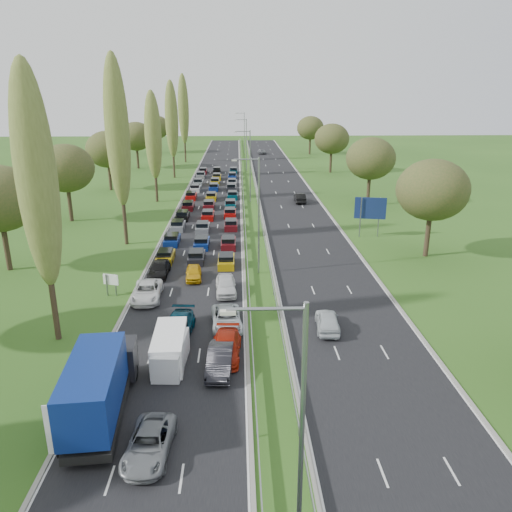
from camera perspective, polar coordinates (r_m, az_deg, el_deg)
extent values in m
plane|color=#2B5119|center=(87.86, -0.69, 6.46)|extent=(260.00, 260.00, 0.00)
cube|color=black|center=(90.41, -5.04, 6.73)|extent=(10.50, 215.00, 0.04)
cube|color=black|center=(90.71, 3.57, 6.80)|extent=(10.50, 215.00, 0.04)
cube|color=gray|center=(90.18, -1.47, 7.12)|extent=(0.06, 215.00, 0.32)
cube|color=gray|center=(90.23, 0.00, 7.13)|extent=(0.06, 215.00, 0.32)
cylinder|color=gray|center=(18.60, 5.14, -22.47)|extent=(0.18, 0.18, 12.00)
cylinder|color=gray|center=(50.47, 0.32, 4.45)|extent=(0.18, 0.18, 12.00)
cylinder|color=gray|center=(84.84, -0.67, 10.15)|extent=(0.18, 0.18, 12.00)
cylinder|color=gray|center=(119.58, -1.10, 12.54)|extent=(0.18, 0.18, 12.00)
cylinder|color=gray|center=(154.43, -1.34, 13.86)|extent=(0.18, 0.18, 12.00)
cylinder|color=#2D2116|center=(40.34, -22.21, -4.20)|extent=(0.44, 0.44, 7.20)
ellipsoid|color=#606B2E|center=(38.06, -23.80, 8.16)|extent=(2.80, 2.80, 16.00)
cylinder|color=#2D2116|center=(63.16, -14.83, 4.78)|extent=(0.44, 0.44, 7.92)
ellipsoid|color=#606B2E|center=(61.71, -15.57, 13.55)|extent=(2.80, 2.80, 17.60)
cylinder|color=#2D2116|center=(87.36, -11.34, 8.20)|extent=(0.44, 0.44, 6.48)
ellipsoid|color=#606B2E|center=(86.36, -11.68, 13.37)|extent=(2.80, 2.80, 14.40)
cylinder|color=#2D2116|center=(111.78, -9.38, 10.66)|extent=(0.44, 0.44, 7.20)
ellipsoid|color=#606B2E|center=(110.97, -9.62, 15.16)|extent=(2.80, 2.80, 16.00)
cylinder|color=#2D2116|center=(136.40, -8.11, 12.23)|extent=(0.44, 0.44, 7.92)
ellipsoid|color=#606B2E|center=(135.74, -8.30, 16.29)|extent=(2.80, 2.80, 17.60)
cylinder|color=#2D2116|center=(58.66, -26.62, 0.83)|extent=(0.56, 0.56, 4.84)
cylinder|color=#2D2116|center=(77.60, -20.49, 5.52)|extent=(0.56, 0.56, 4.84)
ellipsoid|color=#38471E|center=(76.70, -20.93, 9.36)|extent=(8.00, 8.00, 6.80)
cylinder|color=#2D2116|center=(100.25, -16.35, 8.62)|extent=(0.56, 0.56, 4.84)
ellipsoid|color=#38471E|center=(99.56, -16.62, 11.61)|extent=(8.00, 8.00, 6.80)
cylinder|color=#2D2116|center=(127.31, -13.36, 10.80)|extent=(0.56, 0.56, 4.84)
ellipsoid|color=#38471E|center=(126.76, -13.54, 13.16)|extent=(8.00, 8.00, 6.80)
cylinder|color=#2D2116|center=(158.63, -11.18, 12.35)|extent=(0.56, 0.56, 4.84)
ellipsoid|color=#38471E|center=(158.19, -11.30, 14.25)|extent=(8.00, 8.00, 6.80)
cylinder|color=#2D2116|center=(60.18, 19.01, 2.21)|extent=(0.56, 0.56, 4.84)
ellipsoid|color=#38471E|center=(59.02, 19.54, 7.13)|extent=(8.00, 8.00, 6.80)
cylinder|color=#2D2116|center=(85.22, 12.72, 7.30)|extent=(0.56, 0.56, 4.84)
ellipsoid|color=#38471E|center=(84.41, 12.98, 10.81)|extent=(8.00, 8.00, 6.80)
cylinder|color=#2D2116|center=(118.97, 8.53, 10.58)|extent=(0.56, 0.56, 4.84)
ellipsoid|color=#38471E|center=(118.39, 8.66, 13.11)|extent=(8.00, 8.00, 6.80)
cylinder|color=#2D2116|center=(153.28, 6.17, 12.39)|extent=(0.56, 0.56, 4.84)
ellipsoid|color=#38471E|center=(152.83, 6.24, 14.35)|extent=(8.00, 8.00, 6.80)
cube|color=#BF990C|center=(56.60, -10.29, -0.16)|extent=(1.75, 4.00, 0.80)
cube|color=navy|center=(62.77, -9.57, 1.73)|extent=(1.75, 4.00, 0.80)
cube|color=slate|center=(69.29, -8.92, 3.35)|extent=(1.75, 4.00, 0.80)
cube|color=black|center=(74.79, -8.38, 4.49)|extent=(1.75, 4.00, 0.80)
cube|color=#590F14|center=(81.23, -7.74, 5.62)|extent=(1.75, 4.00, 0.80)
cube|color=#A50C0A|center=(88.97, -7.42, 6.75)|extent=(1.75, 4.00, 0.80)
cube|color=silver|center=(95.84, -6.94, 7.60)|extent=(1.75, 4.00, 0.80)
cube|color=#B2B7BC|center=(102.34, -6.59, 8.30)|extent=(1.75, 4.00, 0.80)
cube|color=slate|center=(111.14, -6.31, 9.10)|extent=(1.75, 4.00, 0.80)
cube|color=#590F14|center=(117.00, -6.05, 9.57)|extent=(1.75, 4.00, 0.80)
cube|color=black|center=(55.92, -6.81, -0.21)|extent=(1.75, 4.00, 0.80)
cube|color=navy|center=(61.04, -6.22, 1.41)|extent=(1.75, 4.00, 0.80)
cube|color=slate|center=(67.92, -6.11, 3.16)|extent=(1.75, 4.00, 0.80)
cube|color=#A50C0A|center=(74.67, -5.51, 4.58)|extent=(1.75, 4.00, 0.80)
cube|color=#590F14|center=(81.44, -5.39, 5.74)|extent=(1.75, 4.00, 0.80)
cube|color=#BF990C|center=(88.00, -5.13, 6.70)|extent=(1.75, 4.00, 0.80)
cube|color=navy|center=(96.67, -4.84, 7.76)|extent=(1.75, 4.00, 0.80)
cube|color=#BF990C|center=(102.68, -4.69, 8.39)|extent=(1.75, 4.00, 0.80)
cube|color=#BF990C|center=(108.62, -4.50, 8.94)|extent=(1.75, 4.00, 0.80)
cube|color=black|center=(117.73, -4.48, 9.67)|extent=(1.75, 4.00, 0.80)
cube|color=#BF990C|center=(54.33, -3.42, -0.67)|extent=(1.75, 4.00, 0.80)
cube|color=#590F14|center=(60.73, -3.17, 1.40)|extent=(1.75, 4.00, 0.80)
cube|color=#590F14|center=(68.99, -2.87, 3.48)|extent=(1.75, 4.00, 0.80)
cube|color=#A50C0A|center=(75.75, -2.98, 4.84)|extent=(1.75, 4.00, 0.80)
cube|color=#053F4C|center=(81.69, -2.94, 5.84)|extent=(1.75, 4.00, 0.80)
cube|color=#053F4C|center=(88.88, -2.70, 6.87)|extent=(1.75, 4.00, 0.80)
cube|color=black|center=(96.03, -2.86, 7.73)|extent=(1.75, 4.00, 0.80)
cube|color=silver|center=(101.61, -2.76, 8.32)|extent=(1.75, 4.00, 0.80)
cube|color=navy|center=(109.62, -2.73, 9.06)|extent=(1.75, 4.00, 0.80)
cube|color=#053F4C|center=(116.95, -2.58, 9.65)|extent=(1.75, 4.00, 0.80)
imported|color=silver|center=(46.57, -12.35, -3.98)|extent=(2.73, 5.50, 1.50)
imported|color=black|center=(52.18, -11.00, -1.49)|extent=(2.03, 4.81, 1.38)
imported|color=slate|center=(28.26, -12.12, -20.24)|extent=(2.53, 4.97, 1.35)
imported|color=#043146|center=(39.35, -8.91, -8.02)|extent=(2.58, 5.51, 1.55)
imported|color=gold|center=(50.71, -7.15, -1.92)|extent=(1.81, 3.97, 1.32)
imported|color=black|center=(34.60, -4.12, -11.75)|extent=(1.94, 4.86, 1.57)
imported|color=silver|center=(40.40, -3.37, -7.19)|extent=(2.78, 5.29, 1.42)
imported|color=#AA1E0A|center=(36.21, -3.44, -10.35)|extent=(2.30, 5.16, 1.47)
imported|color=silver|center=(46.92, -3.47, -3.32)|extent=(2.15, 4.81, 1.61)
imported|color=silver|center=(40.32, 8.17, -7.34)|extent=(2.14, 4.57, 1.51)
imported|color=black|center=(85.70, 5.03, 6.64)|extent=(1.70, 4.81, 1.58)
imported|color=gray|center=(153.51, 0.67, 11.84)|extent=(2.27, 4.73, 1.30)
cube|color=black|center=(31.78, -17.14, -15.80)|extent=(2.57, 9.63, 0.50)
cube|color=navy|center=(29.80, -18.07, -13.96)|extent=(2.67, 7.27, 2.87)
cube|color=silver|center=(26.96, -20.16, -17.99)|extent=(2.61, 0.06, 2.77)
cube|color=black|center=(34.33, -15.76, -11.26)|extent=(2.61, 2.35, 2.20)
cylinder|color=black|center=(34.83, -15.62, -12.78)|extent=(2.25, 1.00, 1.00)
cylinder|color=black|center=(29.10, -18.96, -20.06)|extent=(2.25, 1.00, 1.00)
cube|color=white|center=(35.29, -9.70, -10.99)|extent=(1.85, 4.62, 1.85)
cube|color=black|center=(37.11, -9.29, -9.58)|extent=(1.80, 0.74, 1.48)
cylinder|color=black|center=(37.00, -10.58, -10.74)|extent=(0.23, 0.63, 0.63)
cylinder|color=black|center=(34.26, -8.62, -13.18)|extent=(0.23, 0.63, 0.63)
cube|color=white|center=(35.92, -9.85, -10.19)|extent=(2.12, 5.30, 2.12)
cube|color=black|center=(38.01, -9.39, -8.66)|extent=(2.07, 0.85, 1.69)
cylinder|color=black|center=(37.88, -10.82, -9.95)|extent=(0.26, 0.72, 0.72)
cylinder|color=black|center=(34.71, -8.63, -12.63)|extent=(0.26, 0.72, 0.72)
cylinder|color=gray|center=(48.19, -16.68, -3.21)|extent=(0.16, 0.16, 2.10)
cylinder|color=gray|center=(48.00, -15.75, -3.21)|extent=(0.16, 0.16, 2.10)
cube|color=white|center=(47.90, -16.28, -2.60)|extent=(1.46, 0.54, 1.00)
cylinder|color=gray|center=(65.91, 11.85, 4.34)|extent=(0.16, 0.16, 5.20)
cylinder|color=gray|center=(66.52, 13.87, 4.32)|extent=(0.16, 0.16, 5.20)
cube|color=navy|center=(65.94, 12.94, 5.34)|extent=(3.94, 0.88, 2.80)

